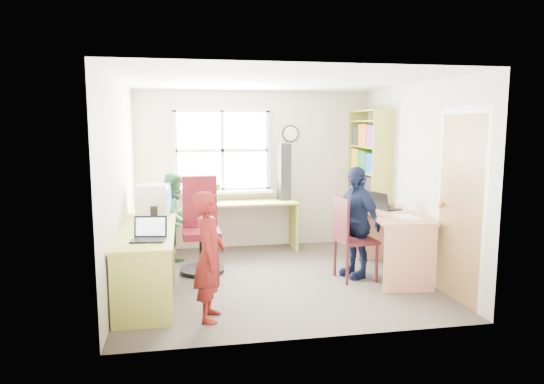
# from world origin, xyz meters

# --- Properties ---
(room) EXTENTS (3.64, 3.44, 2.44)m
(room) POSITION_xyz_m (0.01, 0.10, 1.22)
(room) COLOR #473F37
(room) RESTS_ON ground
(l_desk) EXTENTS (2.38, 2.95, 0.75)m
(l_desk) POSITION_xyz_m (-1.31, -0.28, 0.46)
(l_desk) COLOR #C3C34E
(l_desk) RESTS_ON ground
(right_desk) EXTENTS (0.81, 1.45, 0.79)m
(right_desk) POSITION_xyz_m (1.48, -0.08, 0.58)
(right_desk) COLOR #E69C73
(right_desk) RESTS_ON ground
(bookshelf) EXTENTS (0.30, 1.02, 2.10)m
(bookshelf) POSITION_xyz_m (1.65, 1.19, 1.00)
(bookshelf) COLOR #C3C34E
(bookshelf) RESTS_ON ground
(swivel_chair) EXTENTS (0.59, 0.59, 1.22)m
(swivel_chair) POSITION_xyz_m (-0.88, 0.52, 0.53)
(swivel_chair) COLOR black
(swivel_chair) RESTS_ON ground
(wooden_chair) EXTENTS (0.48, 0.48, 1.03)m
(wooden_chair) POSITION_xyz_m (0.89, -0.18, 0.56)
(wooden_chair) COLOR #4D191C
(wooden_chair) RESTS_ON ground
(crt_monitor) EXTENTS (0.44, 0.40, 0.39)m
(crt_monitor) POSITION_xyz_m (-1.47, 0.59, 0.95)
(crt_monitor) COLOR white
(crt_monitor) RESTS_ON l_desk
(laptop_left) EXTENTS (0.36, 0.31, 0.23)m
(laptop_left) POSITION_xyz_m (-1.44, -0.80, 0.80)
(laptop_left) COLOR black
(laptop_left) RESTS_ON l_desk
(laptop_right) EXTENTS (0.37, 0.40, 0.23)m
(laptop_right) POSITION_xyz_m (1.46, 0.17, 0.85)
(laptop_right) COLOR black
(laptop_right) RESTS_ON right_desk
(speaker_a) EXTENTS (0.09, 0.09, 0.17)m
(speaker_a) POSITION_xyz_m (-1.45, 0.22, 0.83)
(speaker_a) COLOR black
(speaker_a) RESTS_ON l_desk
(speaker_b) EXTENTS (0.10, 0.10, 0.17)m
(speaker_b) POSITION_xyz_m (-1.46, 0.79, 0.83)
(speaker_b) COLOR black
(speaker_b) RESTS_ON l_desk
(cd_tower) EXTENTS (0.20, 0.19, 0.86)m
(cd_tower) POSITION_xyz_m (0.41, 1.48, 1.18)
(cd_tower) COLOR black
(cd_tower) RESTS_ON l_desk
(game_box) EXTENTS (0.32, 0.32, 0.06)m
(game_box) POSITION_xyz_m (1.51, 0.43, 0.82)
(game_box) COLOR red
(game_box) RESTS_ON right_desk
(paper_a) EXTENTS (0.29, 0.35, 0.00)m
(paper_a) POSITION_xyz_m (-1.48, -0.51, 0.75)
(paper_a) COLOR white
(paper_a) RESTS_ON l_desk
(paper_b) EXTENTS (0.25, 0.34, 0.00)m
(paper_b) POSITION_xyz_m (1.51, -0.40, 0.80)
(paper_b) COLOR white
(paper_b) RESTS_ON right_desk
(potted_plant) EXTENTS (0.16, 0.13, 0.28)m
(potted_plant) POSITION_xyz_m (-0.63, 1.43, 0.89)
(potted_plant) COLOR #2B6D2C
(potted_plant) RESTS_ON l_desk
(person_red) EXTENTS (0.38, 0.51, 1.27)m
(person_red) POSITION_xyz_m (-0.86, -1.10, 0.63)
(person_red) COLOR maroon
(person_red) RESTS_ON ground
(person_green) EXTENTS (0.66, 0.74, 1.25)m
(person_green) POSITION_xyz_m (-1.21, 0.87, 0.63)
(person_green) COLOR #2E753B
(person_green) RESTS_ON ground
(person_navy) EXTENTS (0.60, 0.88, 1.38)m
(person_navy) POSITION_xyz_m (1.00, -0.06, 0.69)
(person_navy) COLOR #131E3D
(person_navy) RESTS_ON ground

